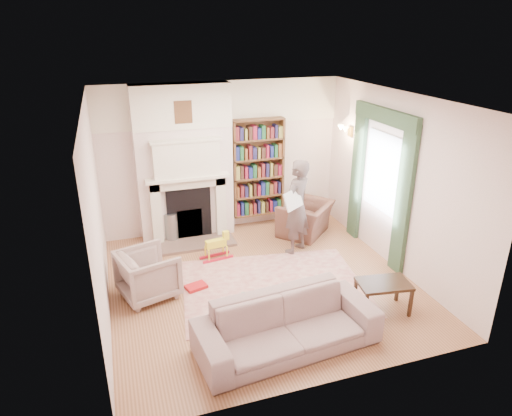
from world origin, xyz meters
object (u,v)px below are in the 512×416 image
object	(u,v)px
bookcase	(258,168)
sofa	(287,325)
rocking_horse	(216,246)
coffee_table	(382,297)
armchair_reading	(305,219)
man_reading	(297,207)
paraffin_heater	(171,227)
armchair_left	(148,274)

from	to	relation	value
bookcase	sofa	bearing A→B (deg)	-102.85
rocking_horse	coffee_table	bearing A→B (deg)	-58.41
bookcase	armchair_reading	distance (m)	1.32
sofa	man_reading	size ratio (longest dim) A/B	1.34
paraffin_heater	sofa	bearing A→B (deg)	-75.28
bookcase	rocking_horse	distance (m)	1.87
armchair_left	sofa	xyz separation A→B (m)	(1.49, -1.71, -0.03)
armchair_reading	sofa	xyz separation A→B (m)	(-1.55, -2.96, 0.02)
armchair_left	coffee_table	world-z (taller)	armchair_left
bookcase	coffee_table	world-z (taller)	bookcase
armchair_reading	sofa	bearing A→B (deg)	19.53
sofa	paraffin_heater	xyz separation A→B (m)	(-0.90, 3.43, -0.05)
man_reading	coffee_table	world-z (taller)	man_reading
sofa	coffee_table	distance (m)	1.57
armchair_reading	coffee_table	size ratio (longest dim) A/B	1.37
sofa	man_reading	distance (m)	2.65
bookcase	paraffin_heater	size ratio (longest dim) A/B	3.36
armchair_left	paraffin_heater	bearing A→B (deg)	-35.60
bookcase	rocking_horse	xyz separation A→B (m)	(-1.13, -1.15, -0.94)
man_reading	rocking_horse	bearing A→B (deg)	-39.83
armchair_left	man_reading	world-z (taller)	man_reading
paraffin_heater	rocking_horse	xyz separation A→B (m)	(0.61, -0.93, -0.04)
rocking_horse	sofa	bearing A→B (deg)	-91.64
sofa	paraffin_heater	distance (m)	3.55
armchair_left	paraffin_heater	distance (m)	1.82
coffee_table	paraffin_heater	distance (m)	3.96
armchair_reading	armchair_left	xyz separation A→B (m)	(-3.04, -1.25, 0.04)
sofa	rocking_horse	bearing A→B (deg)	91.00
man_reading	rocking_horse	xyz separation A→B (m)	(-1.39, 0.14, -0.59)
man_reading	paraffin_heater	distance (m)	2.34
sofa	coffee_table	xyz separation A→B (m)	(1.54, 0.31, -0.10)
armchair_left	bookcase	bearing A→B (deg)	-66.89
bookcase	armchair_left	size ratio (longest dim) A/B	2.38
bookcase	armchair_left	xyz separation A→B (m)	(-2.32, -1.94, -0.82)
man_reading	coffee_table	distance (m)	2.19
armchair_reading	rocking_horse	xyz separation A→B (m)	(-1.84, -0.46, -0.07)
armchair_left	rocking_horse	bearing A→B (deg)	-73.38
bookcase	man_reading	distance (m)	1.36
bookcase	man_reading	size ratio (longest dim) A/B	1.11
paraffin_heater	rocking_horse	distance (m)	1.12
sofa	armchair_reading	bearing A→B (deg)	56.71
sofa	paraffin_heater	world-z (taller)	sofa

